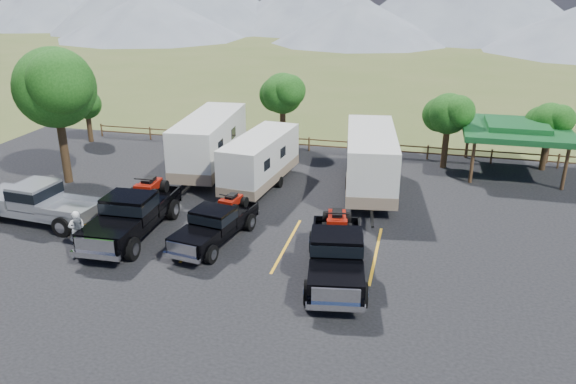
% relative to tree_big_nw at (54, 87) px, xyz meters
% --- Properties ---
extents(ground, '(320.00, 320.00, 0.00)m').
position_rel_tree_big_nw_xyz_m(ground, '(12.55, -9.03, -5.60)').
color(ground, '#485925').
rests_on(ground, ground).
extents(asphalt_lot, '(44.00, 34.00, 0.04)m').
position_rel_tree_big_nw_xyz_m(asphalt_lot, '(12.55, -6.03, -5.58)').
color(asphalt_lot, black).
rests_on(asphalt_lot, ground).
extents(stall_lines, '(12.12, 5.50, 0.01)m').
position_rel_tree_big_nw_xyz_m(stall_lines, '(12.55, -5.03, -5.55)').
color(stall_lines, gold).
rests_on(stall_lines, asphalt_lot).
extents(tree_big_nw, '(5.54, 5.18, 7.84)m').
position_rel_tree_big_nw_xyz_m(tree_big_nw, '(0.00, 0.00, 0.00)').
color(tree_big_nw, black).
rests_on(tree_big_nw, ground).
extents(tree_ne_a, '(3.11, 2.92, 4.76)m').
position_rel_tree_big_nw_xyz_m(tree_ne_a, '(21.52, 7.99, -2.11)').
color(tree_ne_a, black).
rests_on(tree_ne_a, ground).
extents(tree_ne_b, '(2.77, 2.59, 4.27)m').
position_rel_tree_big_nw_xyz_m(tree_ne_b, '(27.52, 8.99, -2.47)').
color(tree_ne_b, black).
rests_on(tree_ne_b, ground).
extents(tree_north, '(3.46, 3.24, 5.25)m').
position_rel_tree_big_nw_xyz_m(tree_north, '(10.52, 9.99, -1.76)').
color(tree_north, black).
rests_on(tree_north, ground).
extents(tree_nw_small, '(2.59, 2.43, 3.85)m').
position_rel_tree_big_nw_xyz_m(tree_nw_small, '(-3.48, 7.99, -2.81)').
color(tree_nw_small, black).
rests_on(tree_nw_small, ground).
extents(rail_fence, '(36.12, 0.12, 1.00)m').
position_rel_tree_big_nw_xyz_m(rail_fence, '(14.55, 9.47, -4.99)').
color(rail_fence, '#523523').
rests_on(rail_fence, ground).
extents(pavilion, '(6.20, 6.20, 3.22)m').
position_rel_tree_big_nw_xyz_m(pavilion, '(25.55, 7.97, -2.81)').
color(pavilion, '#523523').
rests_on(pavilion, ground).
extents(rig_left, '(2.59, 6.93, 2.29)m').
position_rel_tree_big_nw_xyz_m(rig_left, '(7.35, -5.64, -4.45)').
color(rig_left, black).
rests_on(rig_left, asphalt_lot).
extents(rig_center, '(2.69, 5.80, 1.86)m').
position_rel_tree_big_nw_xyz_m(rig_center, '(11.33, -5.43, -4.66)').
color(rig_center, black).
rests_on(rig_center, asphalt_lot).
extents(rig_right, '(3.10, 6.82, 2.19)m').
position_rel_tree_big_nw_xyz_m(rig_right, '(17.13, -7.22, -4.50)').
color(rig_right, black).
rests_on(rig_right, asphalt_lot).
extents(trailer_left, '(3.18, 10.09, 3.49)m').
position_rel_tree_big_nw_xyz_m(trailer_left, '(7.57, 3.62, -3.73)').
color(trailer_left, white).
rests_on(trailer_left, asphalt_lot).
extents(trailer_center, '(2.97, 8.66, 2.99)m').
position_rel_tree_big_nw_xyz_m(trailer_center, '(11.30, 1.86, -3.99)').
color(trailer_center, white).
rests_on(trailer_center, asphalt_lot).
extents(trailer_right, '(3.62, 10.02, 3.46)m').
position_rel_tree_big_nw_xyz_m(trailer_right, '(17.43, 2.49, -3.74)').
color(trailer_right, white).
rests_on(trailer_right, asphalt_lot).
extents(pickup_silver, '(6.81, 2.80, 1.99)m').
position_rel_tree_big_nw_xyz_m(pickup_silver, '(2.21, -5.46, -4.52)').
color(pickup_silver, '#A1A4AA').
rests_on(pickup_silver, asphalt_lot).
extents(person_a, '(0.86, 0.80, 1.96)m').
position_rel_tree_big_nw_xyz_m(person_a, '(5.90, -7.90, -4.58)').
color(person_a, white).
rests_on(person_a, asphalt_lot).
extents(person_b, '(1.14, 1.06, 1.87)m').
position_rel_tree_big_nw_xyz_m(person_b, '(6.34, -8.34, -4.62)').
color(person_b, slate).
rests_on(person_b, asphalt_lot).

